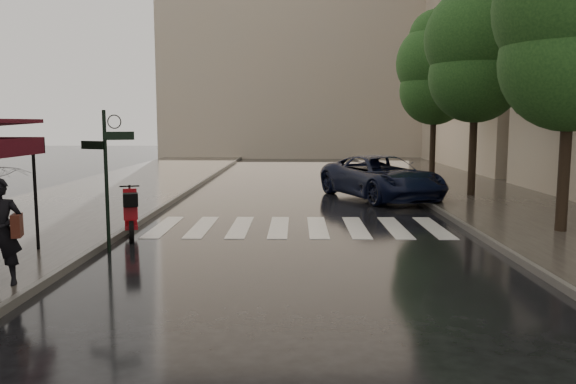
{
  "coord_description": "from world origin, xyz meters",
  "views": [
    {
      "loc": [
        2.92,
        -9.03,
        2.83
      ],
      "look_at": [
        2.75,
        2.51,
        1.4
      ],
      "focal_mm": 35.0,
      "sensor_mm": 36.0,
      "label": 1
    }
  ],
  "objects": [
    {
      "name": "ground",
      "position": [
        0.0,
        0.0,
        0.0
      ],
      "size": [
        120.0,
        120.0,
        0.0
      ],
      "primitive_type": "plane",
      "color": "black",
      "rests_on": "ground"
    },
    {
      "name": "sidewalk_near",
      "position": [
        -4.5,
        12.0,
        0.06
      ],
      "size": [
        6.0,
        60.0,
        0.12
      ],
      "primitive_type": "cube",
      "color": "#38332D",
      "rests_on": "ground"
    },
    {
      "name": "sidewalk_far",
      "position": [
        10.25,
        12.0,
        0.06
      ],
      "size": [
        5.5,
        60.0,
        0.12
      ],
      "primitive_type": "cube",
      "color": "#38332D",
      "rests_on": "ground"
    },
    {
      "name": "curb_near",
      "position": [
        -1.45,
        12.0,
        0.07
      ],
      "size": [
        0.12,
        60.0,
        0.16
      ],
      "primitive_type": "cube",
      "color": "#595651",
      "rests_on": "ground"
    },
    {
      "name": "curb_far",
      "position": [
        7.45,
        12.0,
        0.07
      ],
      "size": [
        0.12,
        60.0,
        0.16
      ],
      "primitive_type": "cube",
      "color": "#595651",
      "rests_on": "ground"
    },
    {
      "name": "crosswalk",
      "position": [
        2.98,
        6.0,
        0.01
      ],
      "size": [
        7.85,
        3.2,
        0.01
      ],
      "color": "silver",
      "rests_on": "ground"
    },
    {
      "name": "signpost",
      "position": [
        -1.19,
        3.0,
        1.83
      ],
      "size": [
        1.17,
        0.29,
        3.1
      ],
      "color": "black",
      "rests_on": "ground"
    },
    {
      "name": "haussmann_far",
      "position": [
        16.5,
        26.0,
        9.25
      ],
      "size": [
        8.0,
        16.0,
        18.5
      ],
      "primitive_type": "cube",
      "color": "tan",
      "rests_on": "ground"
    },
    {
      "name": "backdrop_building",
      "position": [
        3.0,
        38.0,
        10.0
      ],
      "size": [
        22.0,
        6.0,
        20.0
      ],
      "primitive_type": "cube",
      "color": "tan",
      "rests_on": "ground"
    },
    {
      "name": "tree_near",
      "position": [
        9.6,
        5.0,
        5.32
      ],
      "size": [
        3.8,
        3.8,
        7.99
      ],
      "color": "black",
      "rests_on": "sidewalk_far"
    },
    {
      "name": "tree_mid",
      "position": [
        9.5,
        12.0,
        5.59
      ],
      "size": [
        3.8,
        3.8,
        8.34
      ],
      "color": "black",
      "rests_on": "sidewalk_far"
    },
    {
      "name": "tree_far",
      "position": [
        9.7,
        19.0,
        5.46
      ],
      "size": [
        3.8,
        3.8,
        8.16
      ],
      "color": "black",
      "rests_on": "sidewalk_far"
    },
    {
      "name": "scooter",
      "position": [
        -1.17,
        4.58,
        0.57
      ],
      "size": [
        0.83,
        1.81,
        1.22
      ],
      "rotation": [
        0.0,
        0.0,
        0.3
      ],
      "color": "black",
      "rests_on": "ground"
    },
    {
      "name": "parked_car",
      "position": [
        6.1,
        11.87,
        0.8
      ],
      "size": [
        4.67,
        6.37,
        1.61
      ],
      "primitive_type": "imported",
      "rotation": [
        0.0,
        0.0,
        0.39
      ],
      "color": "black",
      "rests_on": "ground"
    }
  ]
}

